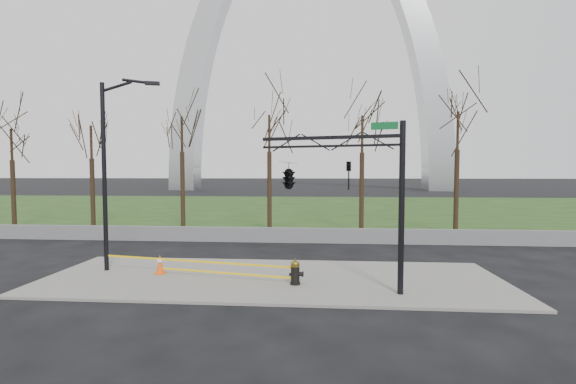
# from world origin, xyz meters

# --- Properties ---
(ground) EXTENTS (500.00, 500.00, 0.00)m
(ground) POSITION_xyz_m (0.00, 0.00, 0.00)
(ground) COLOR black
(ground) RESTS_ON ground
(sidewalk) EXTENTS (18.00, 6.00, 0.10)m
(sidewalk) POSITION_xyz_m (0.00, 0.00, 0.05)
(sidewalk) COLOR slate
(sidewalk) RESTS_ON ground
(grass_strip) EXTENTS (120.00, 40.00, 0.06)m
(grass_strip) POSITION_xyz_m (0.00, 30.00, 0.03)
(grass_strip) COLOR #1B3814
(grass_strip) RESTS_ON ground
(guardrail) EXTENTS (60.00, 0.30, 0.90)m
(guardrail) POSITION_xyz_m (0.00, 8.00, 0.45)
(guardrail) COLOR #59595B
(guardrail) RESTS_ON ground
(gateway_arch) EXTENTS (66.00, 6.00, 65.00)m
(gateway_arch) POSITION_xyz_m (0.00, 75.00, 32.50)
(gateway_arch) COLOR #B0B2B7
(gateway_arch) RESTS_ON ground
(tree_row) EXTENTS (36.38, 4.00, 9.23)m
(tree_row) POSITION_xyz_m (-4.81, 12.00, 4.61)
(tree_row) COLOR black
(tree_row) RESTS_ON ground
(fire_hydrant) EXTENTS (0.59, 0.39, 0.95)m
(fire_hydrant) POSITION_xyz_m (1.00, -0.87, 0.54)
(fire_hydrant) COLOR black
(fire_hydrant) RESTS_ON sidewalk
(traffic_cone) EXTENTS (0.46, 0.46, 0.78)m
(traffic_cone) POSITION_xyz_m (-4.65, 0.20, 0.49)
(traffic_cone) COLOR #F3520C
(traffic_cone) RESTS_ON sidewalk
(street_light) EXTENTS (2.35, 0.77, 8.21)m
(street_light) POSITION_xyz_m (-6.94, 0.65, 4.69)
(street_light) COLOR black
(street_light) RESTS_ON ground
(traffic_signal_mast) EXTENTS (4.99, 2.54, 6.00)m
(traffic_signal_mast) POSITION_xyz_m (1.48, -0.99, 4.15)
(traffic_signal_mast) COLOR black
(traffic_signal_mast) RESTS_ON ground
(caution_tape) EXTENTS (8.15, 1.46, 0.48)m
(caution_tape) POSITION_xyz_m (-2.57, -0.22, 0.56)
(caution_tape) COLOR yellow
(caution_tape) RESTS_ON ground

